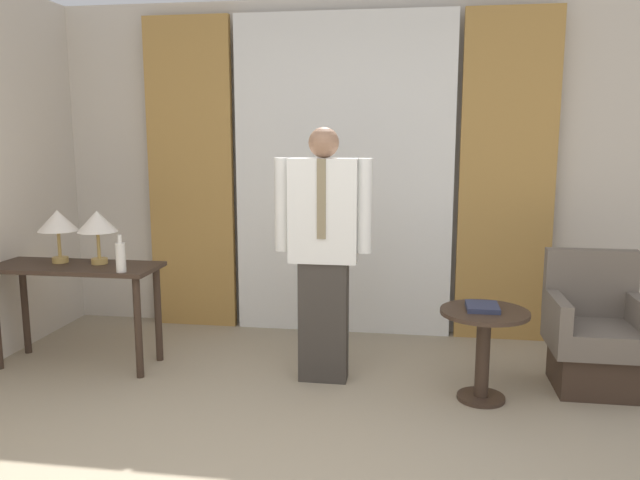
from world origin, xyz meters
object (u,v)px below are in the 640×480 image
object	(u,v)px
table_lamp_right	(97,223)
table_lamp_left	(58,222)
armchair	(595,338)
book	(482,307)
bottle_near_edge	(121,257)
person	(323,246)
side_table	(483,340)
desk	(76,283)

from	to	relation	value
table_lamp_right	table_lamp_left	bearing A→B (deg)	180.00
armchair	book	bearing A→B (deg)	-159.13
bottle_near_edge	armchair	size ratio (longest dim) A/B	0.29
bottle_near_edge	person	world-z (taller)	person
table_lamp_left	person	world-z (taller)	person
table_lamp_left	person	xyz separation A→B (m)	(1.90, -0.07, -0.11)
side_table	desk	bearing A→B (deg)	176.20
table_lamp_left	side_table	bearing A→B (deg)	-4.89
table_lamp_right	side_table	distance (m)	2.72
table_lamp_right	side_table	world-z (taller)	table_lamp_right
table_lamp_right	bottle_near_edge	size ratio (longest dim) A/B	1.50
bottle_near_edge	book	size ratio (longest dim) A/B	1.09
desk	side_table	world-z (taller)	desk
table_lamp_right	armchair	world-z (taller)	table_lamp_right
desk	person	xyz separation A→B (m)	(1.76, -0.00, 0.31)
desk	bottle_near_edge	bearing A→B (deg)	-20.73
armchair	desk	bearing A→B (deg)	-178.01
bottle_near_edge	person	distance (m)	1.34
table_lamp_left	table_lamp_right	distance (m)	0.30
bottle_near_edge	book	world-z (taller)	bottle_near_edge
side_table	bottle_near_edge	bearing A→B (deg)	179.42
armchair	side_table	xyz separation A→B (m)	(-0.73, -0.31, 0.05)
table_lamp_right	book	size ratio (longest dim) A/B	1.64
table_lamp_left	armchair	world-z (taller)	table_lamp_left
side_table	book	xyz separation A→B (m)	(-0.01, 0.02, 0.20)
bottle_near_edge	armchair	world-z (taller)	bottle_near_edge
person	book	size ratio (longest dim) A/B	7.29
table_lamp_left	armchair	distance (m)	3.73
armchair	book	xyz separation A→B (m)	(-0.75, -0.28, 0.25)
desk	book	xyz separation A→B (m)	(2.77, -0.16, -0.01)
table_lamp_right	bottle_near_edge	bearing A→B (deg)	-39.52
armchair	person	bearing A→B (deg)	-175.93
person	book	xyz separation A→B (m)	(1.01, -0.16, -0.32)
side_table	person	bearing A→B (deg)	169.94
table_lamp_left	bottle_near_edge	bearing A→B (deg)	-21.56
table_lamp_left	side_table	size ratio (longest dim) A/B	0.66
side_table	table_lamp_right	bearing A→B (deg)	174.56
table_lamp_left	book	bearing A→B (deg)	-4.48
bottle_near_edge	book	xyz separation A→B (m)	(2.34, -0.00, -0.24)
desk	table_lamp_left	size ratio (longest dim) A/B	3.10
desk	bottle_near_edge	world-z (taller)	bottle_near_edge
person	armchair	size ratio (longest dim) A/B	1.91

